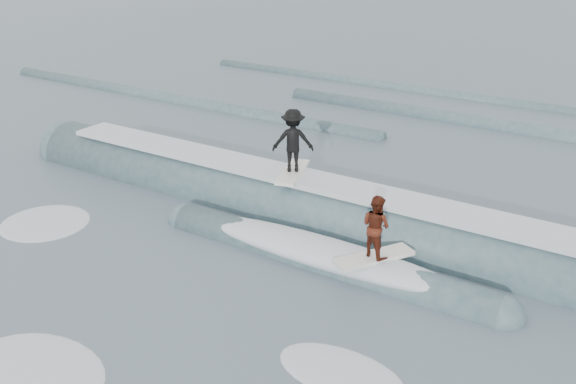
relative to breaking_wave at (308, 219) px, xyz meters
The scene contains 6 objects.
ground 6.13m from the breaking_wave, 92.26° to the right, with size 160.00×160.00×0.00m, color #3E4F5A.
breaking_wave is the anchor object (origin of this frame).
surfer_black 2.25m from the breaking_wave, 157.51° to the left, with size 1.36×2.07×1.93m.
surfer_red 3.74m from the breaking_wave, 32.70° to the right, with size 1.53×1.99×1.65m.
whitewater 7.09m from the breaking_wave, 97.39° to the right, with size 15.91×8.56×0.10m.
far_swells 12.11m from the breaking_wave, 107.91° to the left, with size 37.50×8.65×0.80m.
Camera 1 is at (8.72, -8.23, 8.01)m, focal length 40.00 mm.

